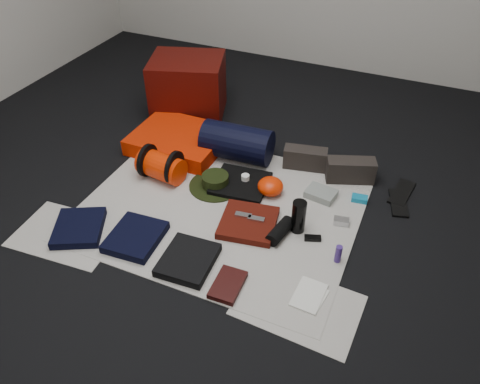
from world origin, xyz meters
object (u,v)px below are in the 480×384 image
at_px(red_cabinet, 188,87).
at_px(stuff_sack, 161,166).
at_px(compact_camera, 341,221).
at_px(sleeping_pad, 179,140).
at_px(paperback_book, 228,285).
at_px(water_bottle, 299,217).
at_px(navy_duffel, 237,143).

bearing_deg(red_cabinet, stuff_sack, -91.75).
xyz_separation_m(stuff_sack, compact_camera, (1.18, 0.03, -0.07)).
distance_m(sleeping_pad, paperback_book, 1.32).
bearing_deg(sleeping_pad, paperback_book, -50.26).
bearing_deg(stuff_sack, compact_camera, 1.31).
xyz_separation_m(red_cabinet, compact_camera, (1.42, -0.81, -0.20)).
relative_size(water_bottle, compact_camera, 2.29).
distance_m(red_cabinet, sleeping_pad, 0.53).
distance_m(stuff_sack, navy_duffel, 0.54).
bearing_deg(navy_duffel, sleeping_pad, -177.85).
xyz_separation_m(sleeping_pad, navy_duffel, (0.43, 0.04, 0.07)).
relative_size(red_cabinet, sleeping_pad, 0.87).
relative_size(sleeping_pad, water_bottle, 3.07).
relative_size(navy_duffel, paperback_book, 2.21).
bearing_deg(red_cabinet, water_bottle, -56.53).
distance_m(navy_duffel, compact_camera, 0.91).
bearing_deg(water_bottle, paperback_book, -109.67).
bearing_deg(navy_duffel, stuff_sack, -134.75).
relative_size(stuff_sack, water_bottle, 1.48).
bearing_deg(paperback_book, stuff_sack, 137.41).
distance_m(sleeping_pad, water_bottle, 1.14).
bearing_deg(red_cabinet, sleeping_pad, -88.36).
relative_size(red_cabinet, navy_duffel, 1.14).
bearing_deg(compact_camera, stuff_sack, 170.92).
bearing_deg(paperback_book, navy_duffel, 109.27).
distance_m(stuff_sack, compact_camera, 1.18).
height_order(red_cabinet, navy_duffel, red_cabinet).
xyz_separation_m(red_cabinet, water_bottle, (1.21, -0.96, -0.12)).
bearing_deg(paperback_book, water_bottle, 68.18).
bearing_deg(navy_duffel, water_bottle, -43.65).
bearing_deg(compact_camera, red_cabinet, 140.03).
relative_size(red_cabinet, paperback_book, 2.52).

